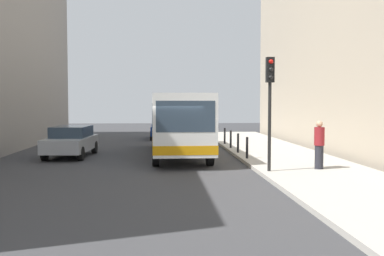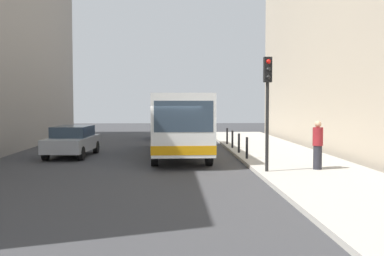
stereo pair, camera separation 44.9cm
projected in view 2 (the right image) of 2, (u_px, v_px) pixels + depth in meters
name	position (u px, v px, depth m)	size (l,w,h in m)	color
ground_plane	(169.00, 168.00, 18.60)	(80.00, 80.00, 0.00)	#38383A
sidewalk	(301.00, 165.00, 18.84)	(4.40, 40.00, 0.15)	#ADA89E
bus	(178.00, 121.00, 23.03)	(2.75, 11.07, 3.00)	white
car_beside_bus	(73.00, 140.00, 22.40)	(2.07, 4.50, 1.48)	#A5A8AD
car_behind_bus	(167.00, 128.00, 33.38)	(1.90, 4.42, 1.48)	navy
traffic_light	(268.00, 92.00, 16.42)	(0.28, 0.33, 4.10)	black
bollard_near	(247.00, 148.00, 20.33)	(0.11, 0.11, 0.95)	black
bollard_mid	(239.00, 143.00, 22.74)	(0.11, 0.11, 0.95)	black
bollard_far	(232.00, 139.00, 25.14)	(0.11, 0.11, 0.95)	black
bollard_farthest	(227.00, 136.00, 27.54)	(0.11, 0.11, 0.95)	black
pedestrian_near_signal	(318.00, 145.00, 17.03)	(0.38, 0.38, 1.80)	#26262D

